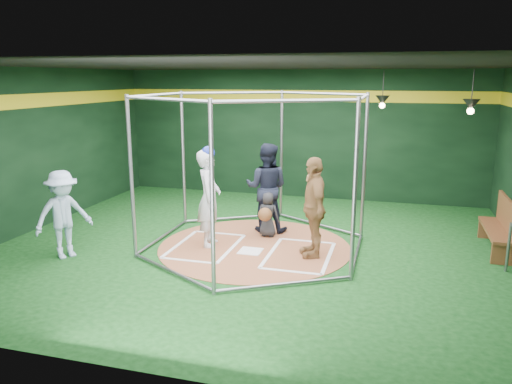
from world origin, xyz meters
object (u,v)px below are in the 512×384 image
(batter_figure, at_px, (209,197))
(umpire, at_px, (267,188))
(dugout_bench, at_px, (502,225))
(visitor_leopard, at_px, (314,207))

(batter_figure, distance_m, umpire, 1.50)
(batter_figure, xyz_separation_m, umpire, (0.85, 1.24, -0.02))
(umpire, relative_size, dugout_bench, 1.09)
(batter_figure, height_order, umpire, batter_figure)
(batter_figure, relative_size, umpire, 1.04)
(visitor_leopard, relative_size, dugout_bench, 1.07)
(dugout_bench, bearing_deg, batter_figure, -167.64)
(visitor_leopard, height_order, umpire, umpire)
(visitor_leopard, xyz_separation_m, dugout_bench, (3.45, 1.26, -0.43))
(dugout_bench, bearing_deg, visitor_leopard, -159.88)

